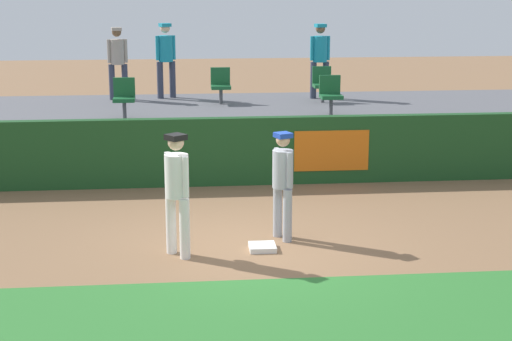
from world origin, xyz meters
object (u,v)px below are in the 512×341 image
object	(u,v)px
first_base	(262,247)
spectator_capped	(320,55)
player_fielder_home	(177,186)
seat_front_left	(124,96)
spectator_casual	(118,58)
seat_back_center	(221,84)
seat_back_right	(322,82)
seat_front_right	(331,93)
player_runner_visitor	(283,178)
spectator_hooded	(166,55)

from	to	relation	value
first_base	spectator_capped	xyz separation A→B (m)	(2.24, 7.94, 2.15)
player_fielder_home	seat_front_left	xyz separation A→B (m)	(-1.08, 5.59, 0.55)
seat_front_left	spectator_casual	world-z (taller)	spectator_casual
seat_front_left	seat_back_center	distance (m)	2.79
player_fielder_home	seat_back_center	distance (m)	7.49
player_fielder_home	seat_back_right	xyz separation A→B (m)	(3.47, 7.39, 0.55)
player_fielder_home	seat_back_center	size ratio (longest dim) A/B	2.18
first_base	seat_front_right	world-z (taller)	seat_front_right
seat_back_center	spectator_casual	distance (m)	2.65
seat_back_right	first_base	bearing A→B (deg)	-106.82
player_runner_visitor	seat_back_center	size ratio (longest dim) A/B	2.03
spectator_hooded	spectator_casual	xyz separation A→B (m)	(-1.15, -0.15, -0.05)
seat_front_right	spectator_casual	world-z (taller)	spectator_casual
first_base	spectator_hooded	distance (m)	8.74
spectator_hooded	seat_front_right	bearing A→B (deg)	119.01
seat_back_center	spectator_hooded	xyz separation A→B (m)	(-1.28, 1.07, 0.58)
first_base	spectator_casual	distance (m)	8.85
player_fielder_home	spectator_capped	xyz separation A→B (m)	(3.52, 8.07, 1.13)
player_fielder_home	spectator_capped	distance (m)	8.87
spectator_casual	seat_front_right	bearing A→B (deg)	140.78
seat_front_left	spectator_capped	distance (m)	5.25
first_base	seat_back_right	bearing A→B (deg)	73.18
seat_front_right	spectator_casual	xyz separation A→B (m)	(-4.71, 2.72, 0.53)
spectator_capped	spectator_casual	xyz separation A→B (m)	(-4.90, 0.24, -0.04)
seat_front_left	spectator_hooded	distance (m)	3.05
first_base	seat_back_center	size ratio (longest dim) A/B	0.48
seat_front_right	seat_back_center	distance (m)	2.90
seat_front_right	seat_back_center	size ratio (longest dim) A/B	1.00
spectator_capped	player_fielder_home	bearing A→B (deg)	56.28
first_base	seat_front_right	distance (m)	6.04
spectator_capped	seat_back_right	bearing A→B (deg)	75.61
seat_front_left	spectator_capped	size ratio (longest dim) A/B	0.47
spectator_hooded	spectator_capped	size ratio (longest dim) A/B	1.01
first_base	spectator_casual	world-z (taller)	spectator_casual
first_base	seat_front_left	world-z (taller)	seat_front_left
seat_front_right	spectator_capped	bearing A→B (deg)	85.54
first_base	seat_front_right	bearing A→B (deg)	69.41
player_fielder_home	player_runner_visitor	bearing A→B (deg)	73.54
player_fielder_home	seat_back_right	bearing A→B (deg)	117.47
spectator_hooded	seat_front_left	bearing A→B (deg)	51.43
first_base	seat_back_right	world-z (taller)	seat_back_right
seat_back_center	seat_back_right	size ratio (longest dim) A/B	1.00
seat_front_right	player_runner_visitor	bearing A→B (deg)	-108.73
seat_back_center	player_fielder_home	bearing A→B (deg)	-98.08
seat_front_right	seat_back_right	size ratio (longest dim) A/B	1.00
seat_front_left	seat_back_right	size ratio (longest dim) A/B	1.00
seat_back_right	spectator_casual	world-z (taller)	spectator_casual
seat_front_left	spectator_capped	world-z (taller)	spectator_capped
player_fielder_home	spectator_hooded	xyz separation A→B (m)	(-0.23, 8.46, 1.14)
seat_front_right	seat_back_right	bearing A→B (deg)	85.44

